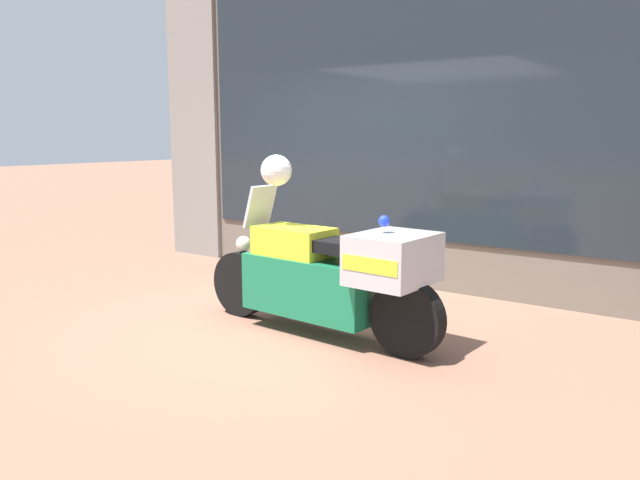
# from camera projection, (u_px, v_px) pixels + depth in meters

# --- Properties ---
(ground_plane) EXTENTS (60.00, 60.00, 0.00)m
(ground_plane) POSITION_uv_depth(u_px,v_px,m) (282.00, 318.00, 5.77)
(ground_plane) COLOR #8E604C
(shop_building) EXTENTS (6.77, 0.55, 3.89)m
(shop_building) POSITION_uv_depth(u_px,v_px,m) (359.00, 111.00, 7.29)
(shop_building) COLOR #6B6056
(shop_building) RESTS_ON ground
(window_display) EXTENTS (5.45, 0.30, 1.87)m
(window_display) POSITION_uv_depth(u_px,v_px,m) (417.00, 244.00, 7.13)
(window_display) COLOR slate
(window_display) RESTS_ON ground
(paramedic_motorcycle) EXTENTS (2.41, 0.69, 1.24)m
(paramedic_motorcycle) POSITION_uv_depth(u_px,v_px,m) (330.00, 274.00, 5.15)
(paramedic_motorcycle) COLOR black
(paramedic_motorcycle) RESTS_ON ground
(white_helmet) EXTENTS (0.27, 0.27, 0.27)m
(white_helmet) POSITION_uv_depth(u_px,v_px,m) (276.00, 170.00, 5.38)
(white_helmet) COLOR white
(white_helmet) RESTS_ON paramedic_motorcycle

